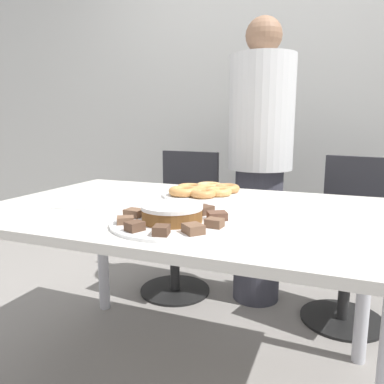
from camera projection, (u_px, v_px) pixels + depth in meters
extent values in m
plane|color=gray|center=(184.00, 383.00, 1.54)|extent=(12.00, 12.00, 0.00)
cube|color=silver|center=(266.00, 89.00, 2.75)|extent=(8.00, 0.05, 2.60)
cube|color=silver|center=(183.00, 211.00, 1.41)|extent=(1.47, 0.96, 0.03)
cylinder|color=silver|center=(103.00, 249.00, 2.11)|extent=(0.06, 0.06, 0.71)
cylinder|color=silver|center=(364.00, 287.00, 1.62)|extent=(0.06, 0.06, 0.71)
cylinder|color=#383842|center=(257.00, 235.00, 2.23)|extent=(0.28, 0.28, 0.79)
cylinder|color=silver|center=(261.00, 113.00, 2.10)|extent=(0.37, 0.37, 0.63)
sphere|color=#8C664C|center=(264.00, 35.00, 2.03)|extent=(0.20, 0.20, 0.20)
cylinder|color=black|center=(175.00, 290.00, 2.39)|extent=(0.44, 0.44, 0.01)
cylinder|color=#262626|center=(175.00, 259.00, 2.35)|extent=(0.06, 0.06, 0.40)
cube|color=#2D2D33|center=(175.00, 225.00, 2.31)|extent=(0.48, 0.48, 0.04)
cube|color=#2D2D33|center=(190.00, 184.00, 2.45)|extent=(0.40, 0.07, 0.42)
cylinder|color=black|center=(342.00, 319.00, 2.03)|extent=(0.44, 0.44, 0.01)
cylinder|color=#262626|center=(345.00, 283.00, 1.99)|extent=(0.06, 0.06, 0.40)
cube|color=#2D2D33|center=(348.00, 244.00, 1.95)|extent=(0.54, 0.54, 0.04)
cube|color=#2D2D33|center=(361.00, 195.00, 2.07)|extent=(0.39, 0.13, 0.42)
cylinder|color=white|center=(172.00, 223.00, 1.16)|extent=(0.38, 0.38, 0.01)
cylinder|color=white|center=(206.00, 195.00, 1.63)|extent=(0.38, 0.38, 0.01)
cylinder|color=brown|center=(172.00, 215.00, 1.16)|extent=(0.19, 0.19, 0.04)
cylinder|color=white|center=(172.00, 207.00, 1.15)|extent=(0.19, 0.19, 0.01)
cube|color=brown|center=(125.00, 220.00, 1.14)|extent=(0.07, 0.06, 0.02)
cube|color=#513828|center=(135.00, 226.00, 1.06)|extent=(0.06, 0.06, 0.03)
cube|color=#513828|center=(161.00, 230.00, 1.02)|extent=(0.05, 0.06, 0.03)
cube|color=brown|center=(193.00, 229.00, 1.04)|extent=(0.07, 0.07, 0.03)
cube|color=brown|center=(214.00, 223.00, 1.10)|extent=(0.05, 0.05, 0.03)
cube|color=brown|center=(217.00, 216.00, 1.18)|extent=(0.08, 0.07, 0.02)
cube|color=#513828|center=(204.00, 210.00, 1.26)|extent=(0.07, 0.07, 0.03)
cube|color=brown|center=(181.00, 208.00, 1.30)|extent=(0.05, 0.06, 0.02)
cube|color=#513828|center=(155.00, 209.00, 1.29)|extent=(0.07, 0.07, 0.02)
cube|color=brown|center=(134.00, 213.00, 1.22)|extent=(0.06, 0.05, 0.02)
torus|color=#D18E4C|center=(206.00, 190.00, 1.62)|extent=(0.12, 0.12, 0.03)
torus|color=#E5AD66|center=(209.00, 186.00, 1.72)|extent=(0.12, 0.12, 0.03)
torus|color=#D18E4C|center=(190.00, 188.00, 1.69)|extent=(0.12, 0.12, 0.03)
torus|color=#D18E4C|center=(184.00, 191.00, 1.58)|extent=(0.13, 0.13, 0.04)
torus|color=#C68447|center=(203.00, 193.00, 1.54)|extent=(0.11, 0.11, 0.03)
torus|color=tan|center=(219.00, 192.00, 1.58)|extent=(0.11, 0.11, 0.03)
torus|color=#C68447|center=(227.00, 188.00, 1.66)|extent=(0.11, 0.11, 0.03)
cube|color=white|center=(76.00, 206.00, 1.42)|extent=(0.16, 0.14, 0.01)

